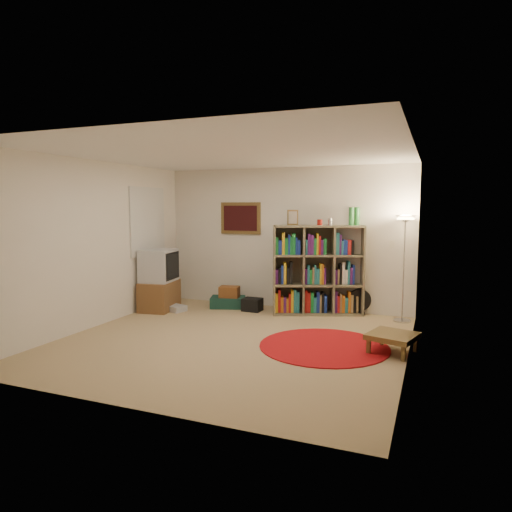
% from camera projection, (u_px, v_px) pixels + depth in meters
% --- Properties ---
extents(room, '(4.54, 4.54, 2.54)m').
position_uv_depth(room, '(230.00, 248.00, 6.12)').
color(room, tan).
rests_on(room, ground).
extents(bookshelf, '(1.56, 0.93, 1.80)m').
position_uv_depth(bookshelf, '(316.00, 271.00, 7.69)').
color(bookshelf, '#6C6148').
rests_on(bookshelf, ground).
extents(floor_lamp, '(0.40, 0.40, 1.68)m').
position_uv_depth(floor_lamp, '(405.00, 234.00, 7.07)').
color(floor_lamp, silver).
rests_on(floor_lamp, ground).
extents(floor_fan, '(0.38, 0.26, 0.43)m').
position_uv_depth(floor_fan, '(359.00, 302.00, 7.68)').
color(floor_fan, black).
rests_on(floor_fan, ground).
extents(tv_stand, '(0.61, 0.80, 1.07)m').
position_uv_depth(tv_stand, '(159.00, 281.00, 7.99)').
color(tv_stand, brown).
rests_on(tv_stand, ground).
extents(dvd_box, '(0.37, 0.33, 0.10)m').
position_uv_depth(dvd_box, '(176.00, 308.00, 7.93)').
color(dvd_box, silver).
rests_on(dvd_box, ground).
extents(suitcase, '(0.69, 0.56, 0.19)m').
position_uv_depth(suitcase, '(228.00, 302.00, 8.23)').
color(suitcase, '#13352C').
rests_on(suitcase, ground).
extents(wicker_basket, '(0.38, 0.30, 0.20)m').
position_uv_depth(wicker_basket, '(229.00, 292.00, 8.17)').
color(wicker_basket, brown).
rests_on(wicker_basket, suitcase).
extents(duffel_bag, '(0.32, 0.27, 0.22)m').
position_uv_depth(duffel_bag, '(252.00, 305.00, 7.95)').
color(duffel_bag, black).
rests_on(duffel_bag, ground).
extents(paper_towel, '(0.15, 0.15, 0.28)m').
position_uv_depth(paper_towel, '(279.00, 303.00, 7.94)').
color(paper_towel, silver).
rests_on(paper_towel, ground).
extents(red_rug, '(1.68, 1.68, 0.01)m').
position_uv_depth(red_rug, '(324.00, 346.00, 5.92)').
color(red_rug, '#9C0B10').
rests_on(red_rug, ground).
extents(side_table, '(0.67, 0.67, 0.25)m').
position_uv_depth(side_table, '(393.00, 337.00, 5.64)').
color(side_table, '#533C1D').
rests_on(side_table, ground).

